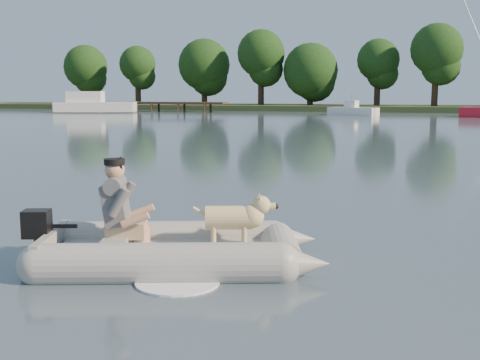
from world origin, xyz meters
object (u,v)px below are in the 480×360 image
(man, at_px, (117,201))
(dog, at_px, (229,222))
(motorboat, at_px, (353,105))
(cabin_cruiser, at_px, (96,102))
(dinghy, at_px, (175,217))
(dock, at_px, (147,107))

(man, height_order, dog, man)
(dog, xyz_separation_m, motorboat, (-3.86, 48.52, 0.33))
(dog, relative_size, cabin_cruiser, 0.12)
(cabin_cruiser, xyz_separation_m, motorboat, (25.58, 1.61, -0.20))
(dinghy, bearing_deg, motorboat, 75.52)
(dock, xyz_separation_m, man, (24.99, -52.72, 0.31))
(dock, relative_size, man, 15.59)
(dinghy, xyz_separation_m, man, (-0.73, -0.18, 0.19))
(dinghy, distance_m, cabin_cruiser, 55.27)
(dock, distance_m, motorboat, 22.81)
(dog, bearing_deg, man, 180.00)
(dinghy, bearing_deg, man, 175.76)
(dog, distance_m, motorboat, 48.67)
(dock, relative_size, motorboat, 3.90)
(man, relative_size, dog, 1.16)
(dock, height_order, cabin_cruiser, cabin_cruiser)
(dinghy, xyz_separation_m, motorboat, (-3.22, 48.79, 0.25))
(dock, xyz_separation_m, motorboat, (22.50, -3.75, 0.37))
(dinghy, height_order, cabin_cruiser, cabin_cruiser)
(cabin_cruiser, height_order, motorboat, cabin_cruiser)
(dog, bearing_deg, dock, 98.51)
(cabin_cruiser, distance_m, motorboat, 25.63)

